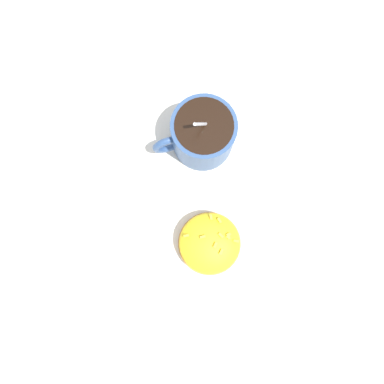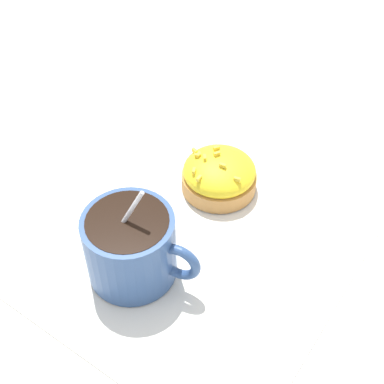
% 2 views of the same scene
% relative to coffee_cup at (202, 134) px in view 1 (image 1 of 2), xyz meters
% --- Properties ---
extents(ground_plane, '(3.00, 3.00, 0.00)m').
position_rel_coffee_cup_xyz_m(ground_plane, '(-0.07, 0.01, -0.04)').
color(ground_plane, silver).
extents(paper_napkin, '(0.34, 0.35, 0.00)m').
position_rel_coffee_cup_xyz_m(paper_napkin, '(-0.07, 0.01, -0.04)').
color(paper_napkin, white).
rests_on(paper_napkin, ground_plane).
extents(coffee_cup, '(0.08, 0.11, 0.11)m').
position_rel_coffee_cup_xyz_m(coffee_cup, '(0.00, 0.00, 0.00)').
color(coffee_cup, '#335184').
rests_on(coffee_cup, paper_napkin).
extents(frosted_pastry, '(0.08, 0.08, 0.05)m').
position_rel_coffee_cup_xyz_m(frosted_pastry, '(-0.14, 0.01, -0.02)').
color(frosted_pastry, '#C18442').
rests_on(frosted_pastry, paper_napkin).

